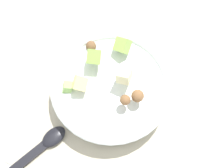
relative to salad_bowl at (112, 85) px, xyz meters
name	(u,v)px	position (x,y,z in m)	size (l,w,h in m)	color
ground_plane	(114,94)	(0.00, 0.01, -0.04)	(2.40, 2.40, 0.00)	silver
placemat	(114,94)	(0.00, 0.01, -0.04)	(0.46, 0.32, 0.01)	#BCB299
salad_bowl	(112,85)	(0.00, 0.00, 0.00)	(0.27, 0.27, 0.11)	white
serving_spoon	(38,150)	(0.19, -0.09, -0.03)	(0.20, 0.12, 0.01)	black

